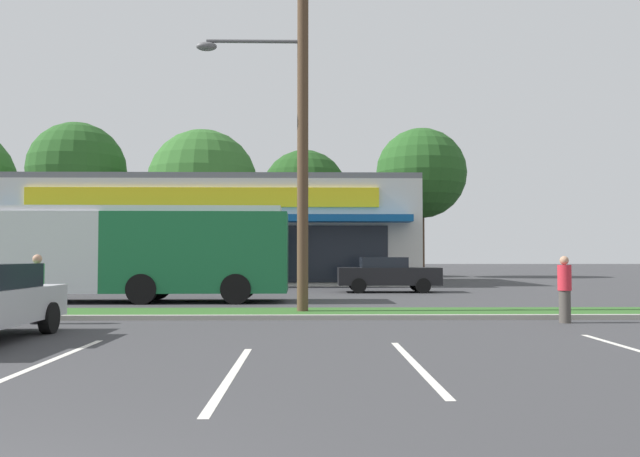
{
  "coord_description": "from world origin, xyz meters",
  "views": [
    {
      "loc": [
        2.48,
        -3.63,
        1.6
      ],
      "look_at": [
        2.83,
        18.1,
        2.49
      ],
      "focal_mm": 36.96,
      "sensor_mm": 36.0,
      "label": 1
    }
  ],
  "objects_px": {
    "utility_pole": "(298,111)",
    "pedestrian_near_bench": "(37,289)",
    "city_bus": "(126,251)",
    "car_1": "(388,274)",
    "pedestrian_mid": "(565,289)"
  },
  "relations": [
    {
      "from": "car_1",
      "to": "pedestrian_mid",
      "type": "bearing_deg",
      "value": -78.52
    },
    {
      "from": "utility_pole",
      "to": "car_1",
      "type": "relative_size",
      "value": 2.34
    },
    {
      "from": "utility_pole",
      "to": "pedestrian_near_bench",
      "type": "relative_size",
      "value": 6.32
    },
    {
      "from": "car_1",
      "to": "pedestrian_mid",
      "type": "distance_m",
      "value": 13.32
    },
    {
      "from": "pedestrian_near_bench",
      "to": "car_1",
      "type": "bearing_deg",
      "value": 129.26
    },
    {
      "from": "utility_pole",
      "to": "city_bus",
      "type": "bearing_deg",
      "value": 139.37
    },
    {
      "from": "utility_pole",
      "to": "pedestrian_near_bench",
      "type": "bearing_deg",
      "value": -161.28
    },
    {
      "from": "utility_pole",
      "to": "city_bus",
      "type": "height_order",
      "value": "utility_pole"
    },
    {
      "from": "city_bus",
      "to": "car_1",
      "type": "relative_size",
      "value": 2.56
    },
    {
      "from": "car_1",
      "to": "city_bus",
      "type": "bearing_deg",
      "value": -148.94
    },
    {
      "from": "utility_pole",
      "to": "pedestrian_mid",
      "type": "distance_m",
      "value": 8.17
    },
    {
      "from": "utility_pole",
      "to": "car_1",
      "type": "xyz_separation_m",
      "value": [
        3.72,
        11.01,
        -4.69
      ]
    },
    {
      "from": "city_bus",
      "to": "pedestrian_near_bench",
      "type": "distance_m",
      "value": 7.27
    },
    {
      "from": "utility_pole",
      "to": "pedestrian_mid",
      "type": "bearing_deg",
      "value": -17.76
    },
    {
      "from": "utility_pole",
      "to": "pedestrian_near_bench",
      "type": "xyz_separation_m",
      "value": [
        -6.06,
        -2.05,
        -4.66
      ]
    }
  ]
}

